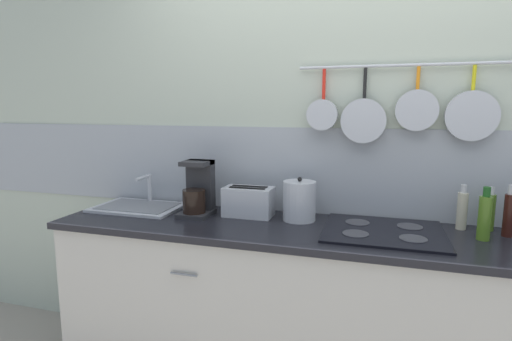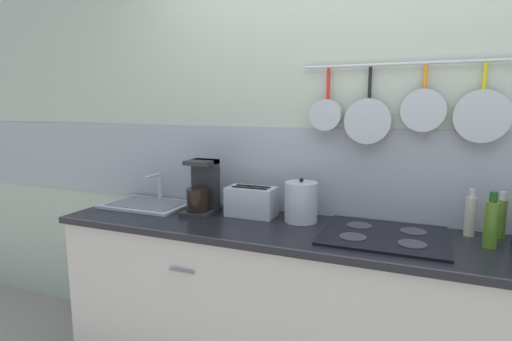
% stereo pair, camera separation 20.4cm
% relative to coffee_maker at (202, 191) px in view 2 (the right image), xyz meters
% --- Properties ---
extents(wall_back, '(7.20, 0.15, 2.60)m').
position_rel_coffee_maker_xyz_m(wall_back, '(0.87, 0.25, 0.23)').
color(wall_back, '#B2BCA8').
rests_on(wall_back, ground_plane).
extents(cabinet_base, '(3.09, 0.58, 0.88)m').
position_rel_coffee_maker_xyz_m(cabinet_base, '(0.87, -0.09, -0.60)').
color(cabinet_base, '#B7B2A8').
rests_on(cabinet_base, ground_plane).
extents(countertop, '(3.13, 0.60, 0.03)m').
position_rel_coffee_maker_xyz_m(countertop, '(0.87, -0.09, -0.15)').
color(countertop, black).
rests_on(countertop, cabinet_base).
extents(sink_basin, '(0.51, 0.35, 0.19)m').
position_rel_coffee_maker_xyz_m(sink_basin, '(-0.40, 0.02, -0.11)').
color(sink_basin, '#B7BABF').
rests_on(sink_basin, countertop).
extents(coffee_maker, '(0.17, 0.21, 0.31)m').
position_rel_coffee_maker_xyz_m(coffee_maker, '(0.00, 0.00, 0.00)').
color(coffee_maker, '#262628').
rests_on(coffee_maker, countertop).
extents(toaster, '(0.29, 0.15, 0.17)m').
position_rel_coffee_maker_xyz_m(toaster, '(0.28, 0.05, -0.05)').
color(toaster, '#B7BABF').
rests_on(toaster, countertop).
extents(kettle, '(0.18, 0.18, 0.24)m').
position_rel_coffee_maker_xyz_m(kettle, '(0.57, 0.05, -0.02)').
color(kettle, '#B7BABF').
rests_on(kettle, countertop).
extents(cooktop, '(0.57, 0.49, 0.01)m').
position_rel_coffee_maker_xyz_m(cooktop, '(1.01, -0.05, -0.12)').
color(cooktop, black).
rests_on(cooktop, countertop).
extents(bottle_sesame_oil, '(0.05, 0.05, 0.23)m').
position_rel_coffee_maker_xyz_m(bottle_sesame_oil, '(1.38, 0.12, -0.03)').
color(bottle_sesame_oil, '#BFB799').
rests_on(bottle_sesame_oil, countertop).
extents(bottle_hot_sauce, '(0.06, 0.06, 0.25)m').
position_rel_coffee_maker_xyz_m(bottle_hot_sauce, '(1.45, -0.03, -0.02)').
color(bottle_hot_sauce, '#4C721E').
rests_on(bottle_hot_sauce, countertop).
extents(bottle_olive_oil, '(0.05, 0.05, 0.22)m').
position_rel_coffee_maker_xyz_m(bottle_olive_oil, '(1.51, 0.14, -0.03)').
color(bottle_olive_oil, '#4C721E').
rests_on(bottle_olive_oil, countertop).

